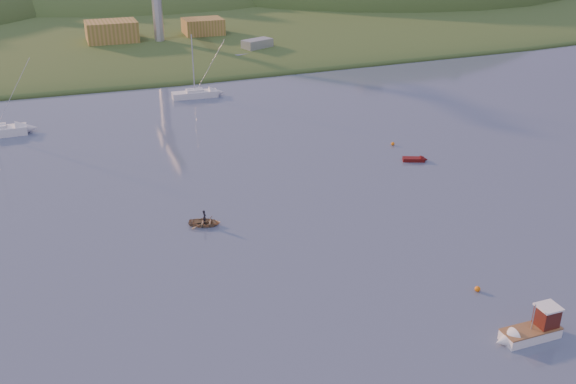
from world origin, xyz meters
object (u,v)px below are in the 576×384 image
object	(u,v)px
fishing_boat	(527,331)
canoe	(205,222)
red_tender	(418,159)
sailboat_far	(195,94)

from	to	relation	value
fishing_boat	canoe	world-z (taller)	fishing_boat
fishing_boat	red_tender	xyz separation A→B (m)	(11.91, 36.00, -0.56)
canoe	sailboat_far	bearing A→B (deg)	10.93
fishing_boat	canoe	size ratio (longest dim) A/B	1.66
fishing_boat	red_tender	bearing A→B (deg)	-108.29
fishing_boat	sailboat_far	world-z (taller)	sailboat_far
sailboat_far	canoe	size ratio (longest dim) A/B	3.24
red_tender	sailboat_far	bearing A→B (deg)	139.63
fishing_boat	canoe	xyz separation A→B (m)	(-18.93, 27.76, -0.44)
sailboat_far	fishing_boat	bearing A→B (deg)	-81.08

